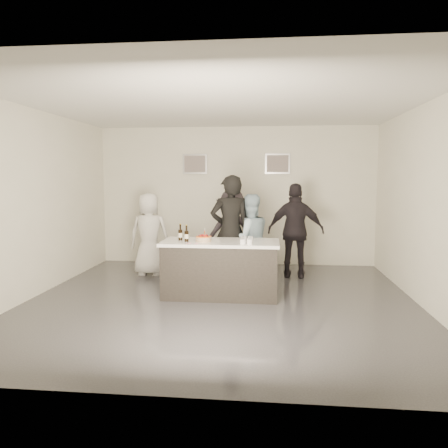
# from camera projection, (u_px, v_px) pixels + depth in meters

# --- Properties ---
(floor) EXTENTS (6.00, 6.00, 0.00)m
(floor) POSITION_uv_depth(u_px,v_px,m) (221.00, 301.00, 6.77)
(floor) COLOR #3D3D42
(floor) RESTS_ON ground
(ceiling) EXTENTS (6.00, 6.00, 0.00)m
(ceiling) POSITION_uv_depth(u_px,v_px,m) (220.00, 103.00, 6.45)
(ceiling) COLOR white
(wall_back) EXTENTS (6.00, 0.04, 3.00)m
(wall_back) POSITION_uv_depth(u_px,v_px,m) (236.00, 196.00, 9.58)
(wall_back) COLOR silver
(wall_back) RESTS_ON ground
(wall_front) EXTENTS (6.00, 0.04, 3.00)m
(wall_front) POSITION_uv_depth(u_px,v_px,m) (180.00, 227.00, 3.65)
(wall_front) COLOR silver
(wall_front) RESTS_ON ground
(wall_left) EXTENTS (0.04, 6.00, 3.00)m
(wall_left) POSITION_uv_depth(u_px,v_px,m) (33.00, 203.00, 6.92)
(wall_left) COLOR silver
(wall_left) RESTS_ON ground
(wall_right) EXTENTS (0.04, 6.00, 3.00)m
(wall_right) POSITION_uv_depth(u_px,v_px,m) (427.00, 206.00, 6.30)
(wall_right) COLOR silver
(wall_right) RESTS_ON ground
(picture_left) EXTENTS (0.54, 0.04, 0.44)m
(picture_left) POSITION_uv_depth(u_px,v_px,m) (195.00, 164.00, 9.57)
(picture_left) COLOR #B2B2B7
(picture_left) RESTS_ON wall_back
(picture_right) EXTENTS (0.54, 0.04, 0.44)m
(picture_right) POSITION_uv_depth(u_px,v_px,m) (278.00, 164.00, 9.38)
(picture_right) COLOR #B2B2B7
(picture_right) RESTS_ON wall_back
(bar_counter) EXTENTS (1.86, 0.86, 0.90)m
(bar_counter) POSITION_uv_depth(u_px,v_px,m) (221.00, 269.00, 7.01)
(bar_counter) COLOR white
(bar_counter) RESTS_ON ground
(cake) EXTENTS (0.25, 0.25, 0.07)m
(cake) POSITION_uv_depth(u_px,v_px,m) (204.00, 239.00, 6.90)
(cake) COLOR orange
(cake) RESTS_ON bar_counter
(beer_bottle_a) EXTENTS (0.07, 0.07, 0.26)m
(beer_bottle_a) POSITION_uv_depth(u_px,v_px,m) (180.00, 232.00, 7.02)
(beer_bottle_a) COLOR black
(beer_bottle_a) RESTS_ON bar_counter
(beer_bottle_b) EXTENTS (0.07, 0.07, 0.26)m
(beer_bottle_b) POSITION_uv_depth(u_px,v_px,m) (186.00, 234.00, 6.87)
(beer_bottle_b) COLOR black
(beer_bottle_b) RESTS_ON bar_counter
(tumbler_cluster) EXTENTS (0.19, 0.40, 0.08)m
(tumbler_cluster) POSITION_uv_depth(u_px,v_px,m) (247.00, 240.00, 6.78)
(tumbler_cluster) COLOR gold
(tumbler_cluster) RESTS_ON bar_counter
(candles) EXTENTS (0.24, 0.08, 0.01)m
(candles) POSITION_uv_depth(u_px,v_px,m) (194.00, 243.00, 6.69)
(candles) COLOR pink
(candles) RESTS_ON bar_counter
(person_main_black) EXTENTS (0.81, 0.64, 1.95)m
(person_main_black) POSITION_uv_depth(u_px,v_px,m) (230.00, 231.00, 7.65)
(person_main_black) COLOR black
(person_main_black) RESTS_ON ground
(person_main_blue) EXTENTS (0.96, 0.86, 1.62)m
(person_main_blue) POSITION_uv_depth(u_px,v_px,m) (249.00, 239.00, 7.79)
(person_main_blue) COLOR #A0BFD1
(person_main_blue) RESTS_ON ground
(person_guest_left) EXTENTS (0.80, 0.54, 1.62)m
(person_guest_left) POSITION_uv_depth(u_px,v_px,m) (149.00, 234.00, 8.51)
(person_guest_left) COLOR silver
(person_guest_left) RESTS_ON ground
(person_guest_right) EXTENTS (1.09, 0.53, 1.80)m
(person_guest_right) POSITION_uv_depth(u_px,v_px,m) (296.00, 231.00, 8.27)
(person_guest_right) COLOR black
(person_guest_right) RESTS_ON ground
(person_guest_back) EXTENTS (1.10, 0.66, 1.66)m
(person_guest_back) POSITION_uv_depth(u_px,v_px,m) (232.00, 232.00, 8.58)
(person_guest_back) COLOR #252026
(person_guest_back) RESTS_ON ground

